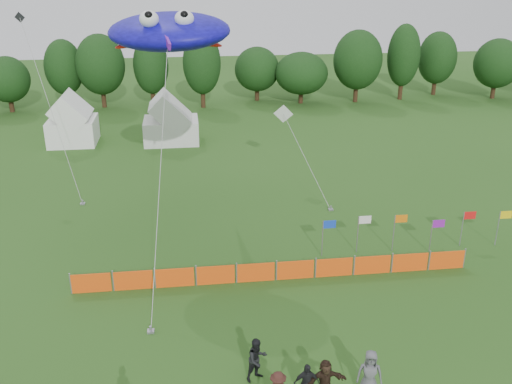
{
  "coord_description": "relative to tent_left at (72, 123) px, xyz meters",
  "views": [
    {
      "loc": [
        -3.02,
        -17.67,
        14.89
      ],
      "look_at": [
        0.0,
        6.0,
        5.2
      ],
      "focal_mm": 40.0,
      "sensor_mm": 36.0,
      "label": 1
    }
  ],
  "objects": [
    {
      "name": "spectator_e",
      "position": [
        16.02,
        -33.75,
        -0.85
      ],
      "size": [
        1.06,
        0.83,
        1.91
      ],
      "primitive_type": "imported",
      "rotation": [
        0.0,
        0.0,
        -0.26
      ],
      "color": "#55555B",
      "rests_on": "ground"
    },
    {
      "name": "stingray_kite",
      "position": [
        9.18,
        -18.99,
        9.74
      ],
      "size": [
        8.43,
        18.5,
        12.78
      ],
      "color": "#160ECC",
      "rests_on": "ground"
    },
    {
      "name": "tent_left",
      "position": [
        0.0,
        0.0,
        0.0
      ],
      "size": [
        4.06,
        4.06,
        3.58
      ],
      "color": "white",
      "rests_on": "ground"
    },
    {
      "name": "flag_row",
      "position": [
        21.95,
        -23.02,
        -0.4
      ],
      "size": [
        10.73,
        0.53,
        2.16
      ],
      "color": "gray",
      "rests_on": "ground"
    },
    {
      "name": "spectator_b",
      "position": [
        12.07,
        -32.37,
        -0.92
      ],
      "size": [
        1.09,
        1.01,
        1.79
      ],
      "primitive_type": "imported",
      "rotation": [
        0.0,
        0.0,
        0.49
      ],
      "color": "black",
      "rests_on": "ground"
    },
    {
      "name": "small_kite_white",
      "position": [
        17.1,
        -12.86,
        2.06
      ],
      "size": [
        3.04,
        5.9,
        5.7
      ],
      "color": "white",
      "rests_on": "ground"
    },
    {
      "name": "small_kite_dark",
      "position": [
        0.77,
        -10.83,
        4.28
      ],
      "size": [
        4.34,
        6.47,
        11.73
      ],
      "color": "black",
      "rests_on": "ground"
    },
    {
      "name": "treeline",
      "position": [
        14.42,
        12.78,
        2.37
      ],
      "size": [
        104.57,
        8.78,
        8.36
      ],
      "color": "#382314",
      "rests_on": "ground"
    },
    {
      "name": "tent_right",
      "position": [
        8.53,
        -0.74,
        -0.1
      ],
      "size": [
        4.81,
        3.85,
        3.39
      ],
      "color": "silver",
      "rests_on": "ground"
    },
    {
      "name": "spectator_d",
      "position": [
        13.66,
        -33.79,
        -1.0
      ],
      "size": [
        0.95,
        0.41,
        1.61
      ],
      "primitive_type": "imported",
      "rotation": [
        0.0,
        0.0,
        0.02
      ],
      "color": "black",
      "rests_on": "ground"
    },
    {
      "name": "barrier_fence",
      "position": [
        13.91,
        -25.24,
        -1.31
      ],
      "size": [
        19.9,
        0.06,
        1.0
      ],
      "color": "#F74E0D",
      "rests_on": "ground"
    },
    {
      "name": "ground",
      "position": [
        12.81,
        -32.15,
        -1.81
      ],
      "size": [
        160.0,
        160.0,
        0.0
      ],
      "primitive_type": "plane",
      "color": "#234C16",
      "rests_on": "ground"
    },
    {
      "name": "spectator_f",
      "position": [
        14.38,
        -33.7,
        -0.99
      ],
      "size": [
        1.56,
        0.62,
        1.64
      ],
      "primitive_type": "imported",
      "rotation": [
        0.0,
        0.0,
        0.09
      ],
      "color": "black",
      "rests_on": "ground"
    }
  ]
}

